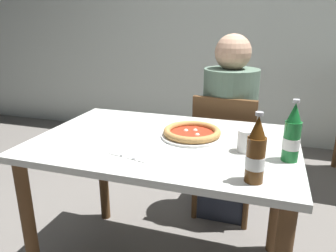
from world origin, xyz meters
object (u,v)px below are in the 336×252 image
diner_seated (228,133)px  beer_bottle_center (256,153)px  beer_bottle_left (292,136)px  dining_table_main (165,162)px  paper_cup (246,141)px  napkin_with_cutlery (140,151)px  chair_behind_table (225,150)px  pizza_margherita_near (192,133)px

diner_seated → beer_bottle_center: size_ratio=4.89×
diner_seated → beer_bottle_left: (0.33, -0.73, 0.27)m
dining_table_main → diner_seated: size_ratio=0.99×
beer_bottle_center → paper_cup: 0.27m
beer_bottle_center → beer_bottle_left: bearing=61.1°
beer_bottle_left → paper_cup: (-0.17, 0.04, -0.06)m
beer_bottle_center → napkin_with_cutlery: size_ratio=1.15×
diner_seated → chair_behind_table: bearing=-95.6°
diner_seated → beer_bottle_center: bearing=-77.9°
beer_bottle_left → napkin_with_cutlery: beer_bottle_left is taller
beer_bottle_left → diner_seated: bearing=114.1°
diner_seated → napkin_with_cutlery: size_ratio=5.61×
pizza_margherita_near → beer_bottle_center: beer_bottle_center is taller
chair_behind_table → pizza_margherita_near: bearing=83.9°
dining_table_main → beer_bottle_left: bearing=-7.8°
diner_seated → napkin_with_cutlery: diner_seated is taller
paper_cup → diner_seated: bearing=102.7°
beer_bottle_left → beer_bottle_center: size_ratio=1.00×
diner_seated → pizza_margherita_near: bearing=-99.7°
diner_seated → paper_cup: (0.16, -0.69, 0.21)m
pizza_margherita_near → paper_cup: paper_cup is taller
beer_bottle_left → paper_cup: size_ratio=2.60×
dining_table_main → chair_behind_table: (0.21, 0.61, -0.15)m
napkin_with_cutlery → dining_table_main: bearing=71.4°
beer_bottle_center → paper_cup: (-0.05, 0.26, -0.06)m
dining_table_main → beer_bottle_left: size_ratio=4.86×
chair_behind_table → beer_bottle_left: bearing=120.0°
pizza_margherita_near → napkin_with_cutlery: size_ratio=1.36×
chair_behind_table → pizza_margherita_near: 0.62m
beer_bottle_center → chair_behind_table: bearing=103.0°
beer_bottle_center → paper_cup: size_ratio=2.60×
diner_seated → beer_bottle_center: (0.20, -0.96, 0.27)m
pizza_margherita_near → napkin_with_cutlery: (-0.17, -0.24, -0.02)m
beer_bottle_left → beer_bottle_center: 0.25m
chair_behind_table → beer_bottle_left: size_ratio=3.44×
beer_bottle_center → napkin_with_cutlery: 0.50m
dining_table_main → chair_behind_table: bearing=71.0°
dining_table_main → pizza_margherita_near: 0.19m
chair_behind_table → napkin_with_cutlery: size_ratio=3.95×
chair_behind_table → pizza_margherita_near: size_ratio=2.90×
beer_bottle_center → napkin_with_cutlery: (-0.48, 0.13, -0.10)m
beer_bottle_center → dining_table_main: bearing=144.7°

